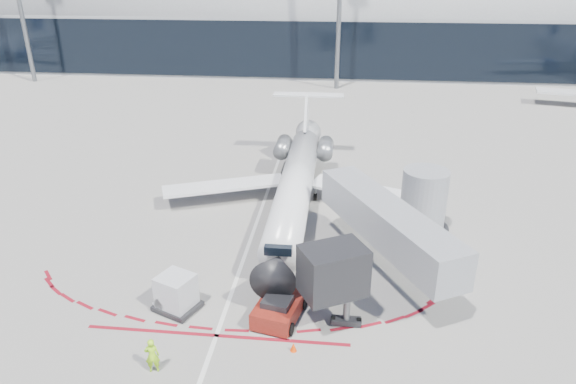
# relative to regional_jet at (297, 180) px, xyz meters

# --- Properties ---
(ground) EXTENTS (260.00, 260.00, 0.00)m
(ground) POSITION_rel_regional_jet_xyz_m (-2.74, -4.70, -2.26)
(ground) COLOR slate
(ground) RESTS_ON ground
(apron_centerline) EXTENTS (0.25, 40.00, 0.01)m
(apron_centerline) POSITION_rel_regional_jet_xyz_m (-2.74, -2.70, -2.25)
(apron_centerline) COLOR silver
(apron_centerline) RESTS_ON ground
(apron_stop_bar) EXTENTS (14.00, 0.25, 0.01)m
(apron_stop_bar) POSITION_rel_regional_jet_xyz_m (-2.74, -16.20, -2.25)
(apron_stop_bar) COLOR maroon
(apron_stop_bar) RESTS_ON ground
(terminal_building) EXTENTS (150.00, 24.15, 24.00)m
(terminal_building) POSITION_rel_regional_jet_xyz_m (-2.74, 60.27, 6.26)
(terminal_building) COLOR #9A9EA0
(terminal_building) RESTS_ON ground
(jet_bridge) EXTENTS (10.03, 15.20, 4.90)m
(jet_bridge) POSITION_rel_regional_jet_xyz_m (7.05, -7.72, 0.75)
(jet_bridge) COLOR #94969C
(jet_bridge) RESTS_ON ground
(light_mast_west) EXTENTS (0.70, 0.70, 25.00)m
(light_mast_west) POSITION_rel_regional_jet_xyz_m (-47.74, 43.30, 10.24)
(light_mast_west) COLOR slate
(light_mast_west) RESTS_ON ground
(light_mast_centre) EXTENTS (0.70, 0.70, 25.00)m
(light_mast_centre) POSITION_rel_regional_jet_xyz_m (2.26, 43.30, 10.24)
(light_mast_centre) COLOR slate
(light_mast_centre) RESTS_ON ground
(regional_jet) EXTENTS (21.92, 27.03, 6.77)m
(regional_jet) POSITION_rel_regional_jet_xyz_m (0.00, 0.00, 0.00)
(regional_jet) COLOR silver
(regional_jet) RESTS_ON ground
(pushback_tug) EXTENTS (2.97, 5.59, 1.42)m
(pushback_tug) POSITION_rel_regional_jet_xyz_m (0.35, -14.32, -1.63)
(pushback_tug) COLOR #62170E
(pushback_tug) RESTS_ON ground
(ramp_worker) EXTENTS (0.77, 0.60, 1.87)m
(ramp_worker) POSITION_rel_regional_jet_xyz_m (-5.11, -19.01, -1.33)
(ramp_worker) COLOR #9FEC18
(ramp_worker) RESTS_ON ground
(uld_container) EXTENTS (2.88, 2.70, 2.16)m
(uld_container) POSITION_rel_regional_jet_xyz_m (-5.42, -14.21, -1.19)
(uld_container) COLOR black
(uld_container) RESTS_ON ground
(safety_cone_right) EXTENTS (0.34, 0.34, 0.48)m
(safety_cone_right) POSITION_rel_regional_jet_xyz_m (1.39, -16.92, -2.02)
(safety_cone_right) COLOR #F43F05
(safety_cone_right) RESTS_ON ground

